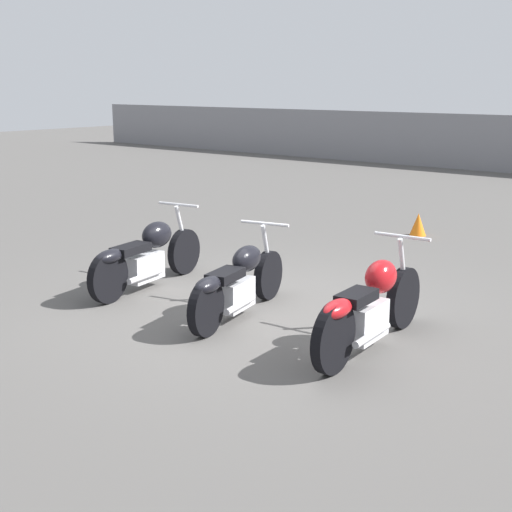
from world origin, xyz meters
The scene contains 5 objects.
ground_plane centered at (0.00, 0.00, 0.00)m, with size 60.00×60.00×0.00m, color #514F4C.
motorcycle_slot_0 centered at (-1.68, -0.18, 0.42)m, with size 0.67×2.11×0.98m.
motorcycle_slot_1 centered at (-0.05, -0.32, 0.40)m, with size 0.73×1.99×0.95m.
motorcycle_slot_2 centered at (1.57, -0.26, 0.43)m, with size 0.61×2.14×1.01m.
traffic_cone_near centered at (-0.54, 4.88, 0.19)m, with size 0.27×0.27×0.38m.
Camera 1 is at (4.85, -5.95, 2.50)m, focal length 50.00 mm.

